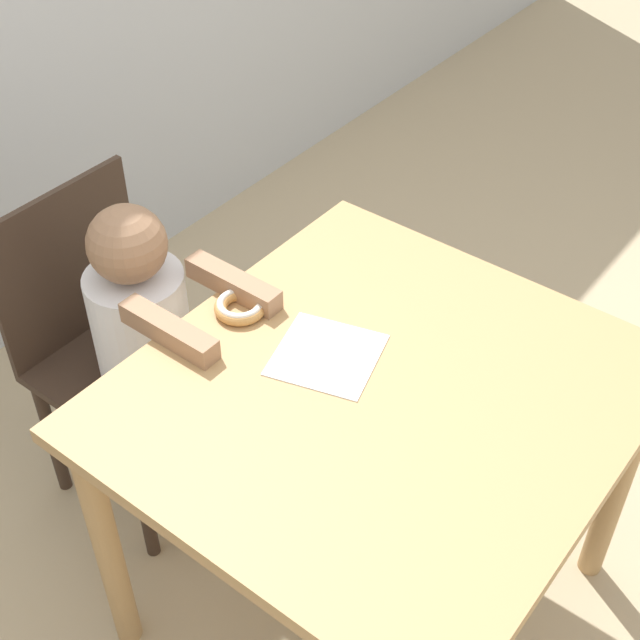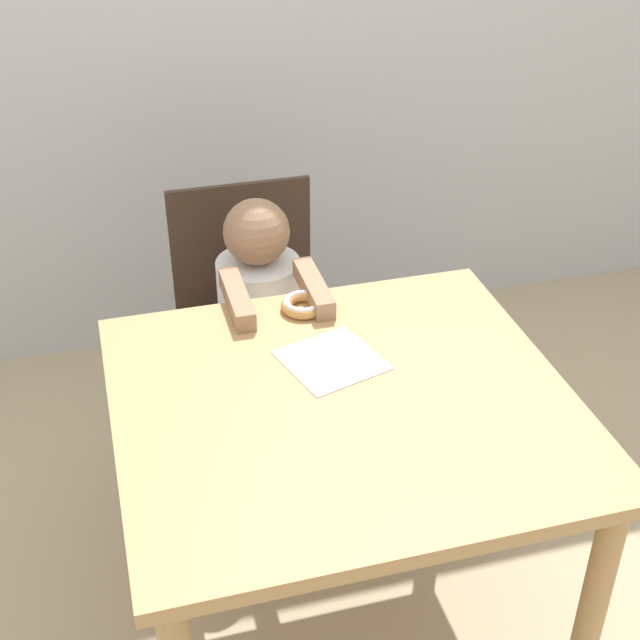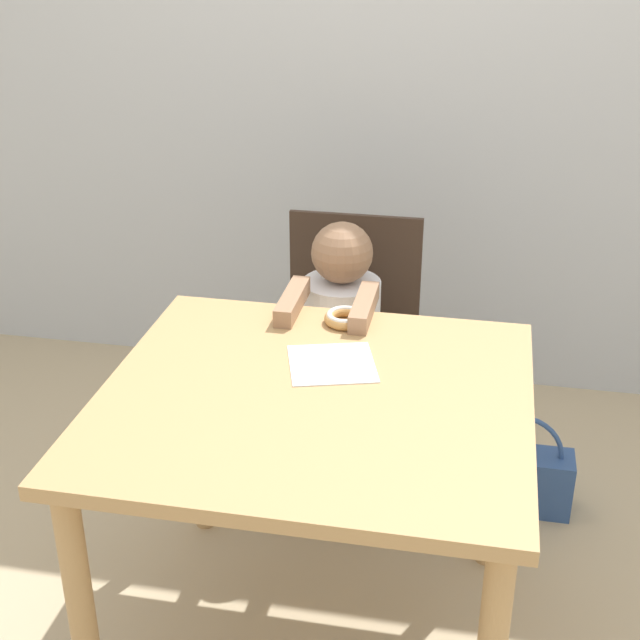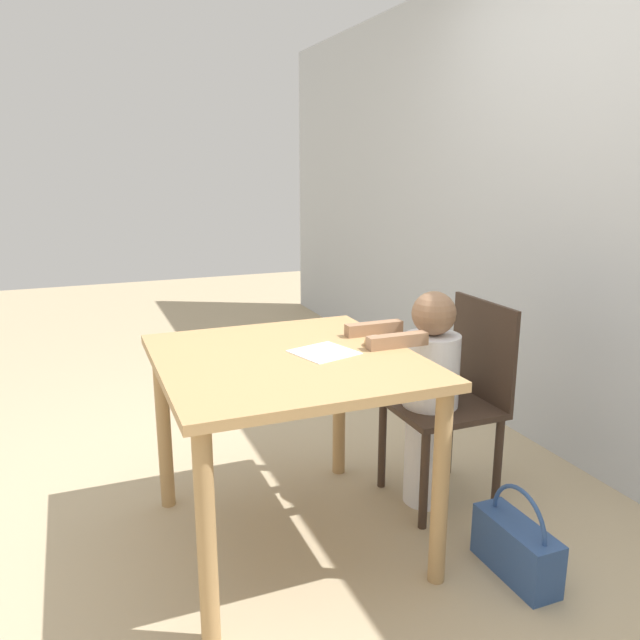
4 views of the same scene
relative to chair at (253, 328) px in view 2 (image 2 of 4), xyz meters
name	(u,v)px [view 2 (image 2 of 4)]	position (x,y,z in m)	size (l,w,h in m)	color
ground_plane	(340,627)	(0.05, -0.78, -0.47)	(12.00, 12.00, 0.00)	tan
wall_back	(212,5)	(0.05, 0.76, 0.78)	(8.00, 0.05, 2.50)	silver
dining_table	(343,437)	(0.05, -0.78, 0.19)	(1.00, 0.93, 0.76)	tan
chair	(253,328)	(0.00, 0.00, 0.00)	(0.43, 0.42, 0.88)	#38281E
child_figure	(262,345)	(0.00, -0.13, 0.02)	(0.25, 0.47, 0.94)	white
donut	(303,304)	(0.06, -0.40, 0.31)	(0.12, 0.12, 0.03)	tan
napkin	(331,360)	(0.06, -0.63, 0.30)	(0.26, 0.26, 0.00)	white
handbag	(430,406)	(0.57, -0.09, -0.35)	(0.36, 0.13, 0.34)	#2D4C84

